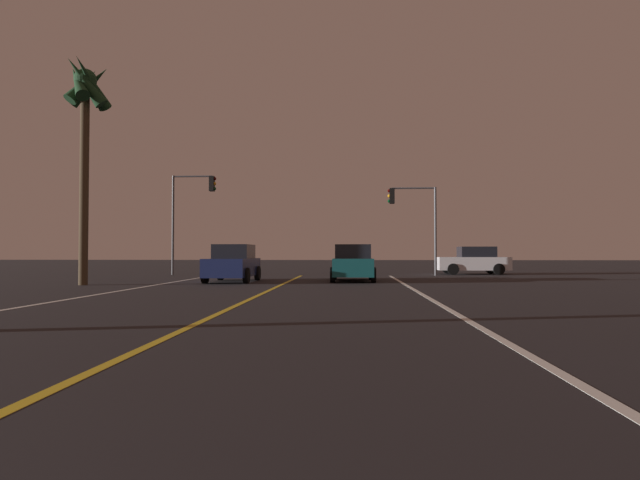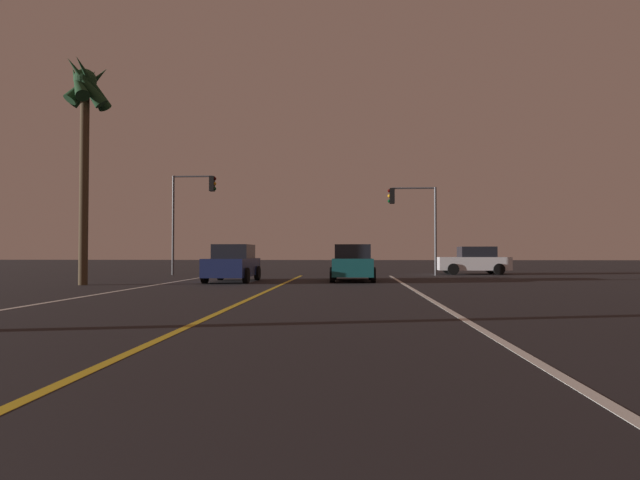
{
  "view_description": "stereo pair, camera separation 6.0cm",
  "coord_description": "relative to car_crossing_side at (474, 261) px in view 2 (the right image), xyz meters",
  "views": [
    {
      "loc": [
        2.84,
        1.28,
        1.3
      ],
      "look_at": [
        1.14,
        30.36,
        2.04
      ],
      "focal_mm": 29.29,
      "sensor_mm": 36.0,
      "label": 1
    },
    {
      "loc": [
        2.9,
        1.28,
        1.3
      ],
      "look_at": [
        1.14,
        30.36,
        2.04
      ],
      "focal_mm": 29.29,
      "sensor_mm": 36.0,
      "label": 2
    }
  ],
  "objects": [
    {
      "name": "car_crossing_side",
      "position": [
        0.0,
        0.0,
        0.0
      ],
      "size": [
        4.3,
        2.02,
        1.7
      ],
      "rotation": [
        0.0,
        0.0,
        3.14
      ],
      "color": "black",
      "rests_on": "ground"
    },
    {
      "name": "palm_tree_left_mid",
      "position": [
        -18.46,
        -11.94,
        6.61
      ],
      "size": [
        2.05,
        2.16,
        9.35
      ],
      "color": "#473826",
      "rests_on": "ground"
    },
    {
      "name": "traffic_light_near_left",
      "position": [
        -17.0,
        -2.01,
        3.54
      ],
      "size": [
        2.68,
        0.36,
        5.95
      ],
      "color": "#4C4C51",
      "rests_on": "ground"
    },
    {
      "name": "lane_edge_right",
      "position": [
        -5.3,
        -21.21,
        -0.82
      ],
      "size": [
        0.16,
        37.39,
        0.01
      ],
      "primitive_type": "cube",
      "color": "silver",
      "rests_on": "ground"
    },
    {
      "name": "car_ahead_far",
      "position": [
        -7.46,
        -8.18,
        0.0
      ],
      "size": [
        2.02,
        4.3,
        1.7
      ],
      "rotation": [
        0.0,
        0.0,
        1.57
      ],
      "color": "black",
      "rests_on": "ground"
    },
    {
      "name": "lane_center_divider",
      "position": [
        -10.41,
        -21.21,
        -0.82
      ],
      "size": [
        0.16,
        37.39,
        0.01
      ],
      "primitive_type": "cube",
      "color": "gold",
      "rests_on": "ground"
    },
    {
      "name": "car_oncoming",
      "position": [
        -12.92,
        -9.07,
        0.0
      ],
      "size": [
        2.02,
        4.3,
        1.7
      ],
      "rotation": [
        0.0,
        0.0,
        -1.57
      ],
      "color": "black",
      "rests_on": "ground"
    },
    {
      "name": "traffic_light_near_right",
      "position": [
        -3.97,
        -2.01,
        3.0
      ],
      "size": [
        2.83,
        0.36,
        5.15
      ],
      "rotation": [
        0.0,
        0.0,
        3.14
      ],
      "color": "#4C4C51",
      "rests_on": "ground"
    }
  ]
}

